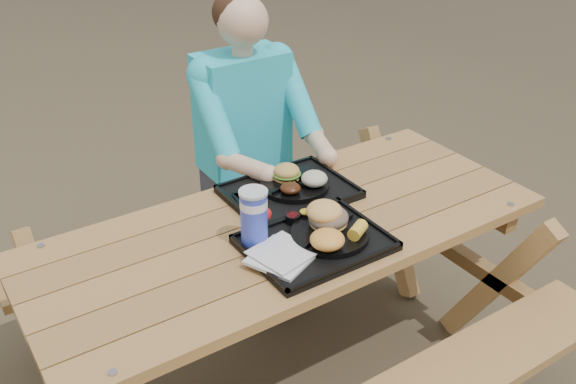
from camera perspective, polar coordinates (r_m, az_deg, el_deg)
ground at (r=2.70m, az=0.00°, el=-16.42°), size 60.00×60.00×0.00m
picnic_table at (r=2.44m, az=0.00°, el=-10.33°), size 1.80×1.49×0.75m
tray_near at (r=2.11m, az=2.43°, el=-4.61°), size 0.45×0.35×0.02m
tray_far at (r=2.39m, az=0.12°, el=-0.06°), size 0.45×0.35×0.02m
plate_near at (r=2.12m, az=3.73°, el=-3.76°), size 0.26×0.26×0.02m
plate_far at (r=2.40m, az=0.58°, el=0.65°), size 0.26×0.26×0.02m
napkin_stack at (r=2.01m, az=-0.60°, el=-5.74°), size 0.23×0.23×0.02m
soda_cup at (r=2.05m, az=-3.05°, el=-2.30°), size 0.09×0.09×0.18m
condiment_bbq at (r=2.19m, az=0.43°, el=-2.36°), size 0.05×0.05×0.03m
condiment_mustard at (r=2.20m, az=1.60°, el=-2.07°), size 0.05×0.05×0.03m
sandwich at (r=2.11m, az=3.65°, el=-1.39°), size 0.13×0.13×0.13m
mac_cheese at (r=2.02m, az=3.51°, el=-4.24°), size 0.11×0.11×0.06m
corn_cob at (r=2.09m, az=6.21°, el=-3.39°), size 0.10×0.10×0.04m
cutlery_far at (r=2.31m, az=-3.73°, el=-0.83°), size 0.03×0.16×0.01m
burger at (r=2.40m, az=-0.12°, el=2.15°), size 0.10×0.10×0.09m
baked_beans at (r=2.32m, az=0.22°, el=0.35°), size 0.08×0.08×0.03m
potato_salad at (r=2.37m, az=2.36°, el=1.20°), size 0.10×0.10×0.05m
diner at (r=2.89m, az=-3.72°, el=2.84°), size 0.48×0.84×1.28m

